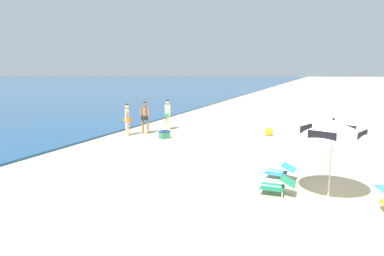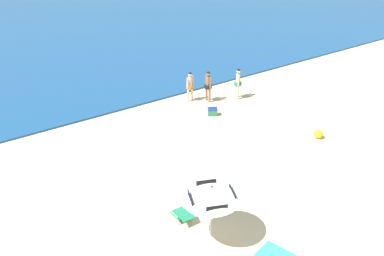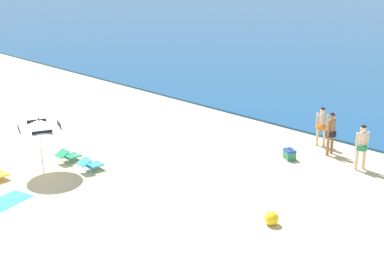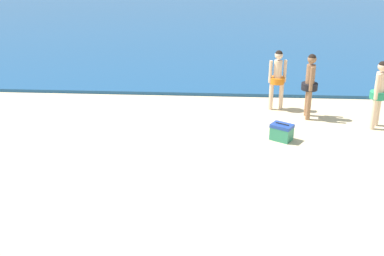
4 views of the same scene
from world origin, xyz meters
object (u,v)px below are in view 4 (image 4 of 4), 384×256
at_px(person_wading_in, 379,90).
at_px(person_standing_beside, 277,76).
at_px(cooler_box, 282,132).
at_px(person_standing_near_shore, 310,81).

bearing_deg(person_wading_in, person_standing_beside, 153.41).
distance_m(person_standing_beside, person_wading_in, 2.66).
height_order(person_standing_beside, person_wading_in, person_wading_in).
bearing_deg(person_wading_in, cooler_box, -158.64).
xyz_separation_m(person_standing_beside, cooler_box, (-0.06, -2.14, -0.76)).
relative_size(person_standing_near_shore, cooler_box, 2.86).
xyz_separation_m(person_wading_in, cooler_box, (-2.44, -0.95, -0.79)).
xyz_separation_m(person_standing_near_shore, person_wading_in, (1.60, -0.59, -0.00)).
relative_size(person_standing_near_shore, person_wading_in, 1.00).
bearing_deg(person_standing_beside, person_standing_near_shore, -37.72).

